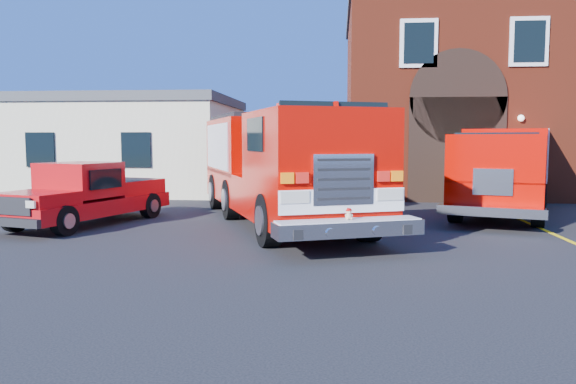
# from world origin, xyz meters

# --- Properties ---
(ground) EXTENTS (100.00, 100.00, 0.00)m
(ground) POSITION_xyz_m (0.00, 0.00, 0.00)
(ground) COLOR black
(ground) RESTS_ON ground
(parking_stripe_near) EXTENTS (0.12, 3.00, 0.01)m
(parking_stripe_near) POSITION_xyz_m (6.50, 1.00, 0.00)
(parking_stripe_near) COLOR yellow
(parking_stripe_near) RESTS_ON ground
(parking_stripe_mid) EXTENTS (0.12, 3.00, 0.01)m
(parking_stripe_mid) POSITION_xyz_m (6.50, 4.00, 0.00)
(parking_stripe_mid) COLOR yellow
(parking_stripe_mid) RESTS_ON ground
(parking_stripe_far) EXTENTS (0.12, 3.00, 0.01)m
(parking_stripe_far) POSITION_xyz_m (6.50, 7.00, 0.00)
(parking_stripe_far) COLOR yellow
(parking_stripe_far) RESTS_ON ground
(fire_station) EXTENTS (15.20, 10.20, 8.45)m
(fire_station) POSITION_xyz_m (8.99, 13.98, 4.25)
(fire_station) COLOR maroon
(fire_station) RESTS_ON ground
(side_building) EXTENTS (10.20, 8.20, 4.35)m
(side_building) POSITION_xyz_m (-9.00, 13.00, 2.20)
(side_building) COLOR #EBE7C4
(side_building) RESTS_ON ground
(fire_engine) EXTENTS (6.51, 10.78, 3.22)m
(fire_engine) POSITION_xyz_m (-0.66, 3.18, 1.67)
(fire_engine) COLOR black
(fire_engine) RESTS_ON ground
(pickup_truck) EXTENTS (3.42, 5.72, 1.76)m
(pickup_truck) POSITION_xyz_m (-6.03, 2.37, 0.83)
(pickup_truck) COLOR black
(pickup_truck) RESTS_ON ground
(secondary_truck) EXTENTS (5.30, 8.80, 2.73)m
(secondary_truck) POSITION_xyz_m (6.45, 6.02, 1.49)
(secondary_truck) COLOR black
(secondary_truck) RESTS_ON ground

